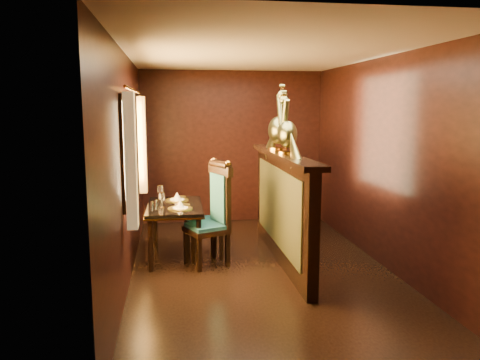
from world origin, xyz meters
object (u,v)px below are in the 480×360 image
at_px(chair_right, 213,206).
at_px(peacock_right, 278,118).
at_px(chair_left, 215,210).
at_px(peacock_left, 288,122).
at_px(dining_table, 175,210).

distance_m(chair_right, peacock_right, 1.39).
xyz_separation_m(chair_right, peacock_right, (0.83, -0.05, 1.12)).
bearing_deg(chair_left, chair_right, 68.42).
distance_m(peacock_left, peacock_right, 0.48).
relative_size(peacock_left, peacock_right, 0.91).
bearing_deg(peacock_left, chair_right, 147.56).
distance_m(dining_table, peacock_left, 1.81).
bearing_deg(chair_left, peacock_right, -5.60).
bearing_deg(dining_table, peacock_right, -1.99).
height_order(dining_table, chair_left, chair_left).
xyz_separation_m(chair_left, peacock_left, (0.83, -0.23, 1.06)).
relative_size(chair_left, peacock_left, 1.73).
bearing_deg(peacock_right, dining_table, 176.73).
height_order(dining_table, chair_right, chair_right).
bearing_deg(chair_right, peacock_right, -11.33).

